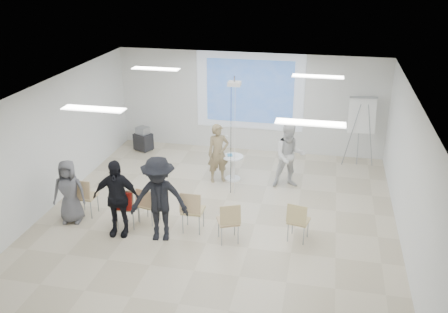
% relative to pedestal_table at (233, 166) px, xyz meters
% --- Properties ---
extents(floor, '(8.00, 9.00, 0.10)m').
position_rel_pedestal_table_xyz_m(floor, '(0.06, -2.23, -0.44)').
color(floor, beige).
rests_on(floor, ground).
extents(ceiling, '(8.00, 9.00, 0.10)m').
position_rel_pedestal_table_xyz_m(ceiling, '(0.06, -2.23, 2.66)').
color(ceiling, white).
rests_on(ceiling, wall_back).
extents(wall_back, '(8.00, 0.10, 3.00)m').
position_rel_pedestal_table_xyz_m(wall_back, '(0.06, 2.32, 1.11)').
color(wall_back, silver).
rests_on(wall_back, floor).
extents(wall_left, '(0.10, 9.00, 3.00)m').
position_rel_pedestal_table_xyz_m(wall_left, '(-3.99, -2.23, 1.11)').
color(wall_left, silver).
rests_on(wall_left, floor).
extents(wall_right, '(0.10, 9.00, 3.00)m').
position_rel_pedestal_table_xyz_m(wall_right, '(4.11, -2.23, 1.11)').
color(wall_right, silver).
rests_on(wall_right, floor).
extents(projection_halo, '(3.20, 0.01, 2.30)m').
position_rel_pedestal_table_xyz_m(projection_halo, '(0.06, 2.25, 1.46)').
color(projection_halo, silver).
rests_on(projection_halo, wall_back).
extents(projection_image, '(2.60, 0.01, 1.90)m').
position_rel_pedestal_table_xyz_m(projection_image, '(0.06, 2.24, 1.46)').
color(projection_image, '#3665B9').
rests_on(projection_image, wall_back).
extents(pedestal_table, '(0.70, 0.70, 0.70)m').
position_rel_pedestal_table_xyz_m(pedestal_table, '(0.00, 0.00, 0.00)').
color(pedestal_table, white).
rests_on(pedestal_table, floor).
extents(player_left, '(0.79, 0.70, 1.79)m').
position_rel_pedestal_table_xyz_m(player_left, '(-0.36, -0.16, 0.51)').
color(player_left, '#8F7B58').
rests_on(player_left, floor).
extents(player_right, '(1.07, 0.95, 1.89)m').
position_rel_pedestal_table_xyz_m(player_right, '(1.49, -0.09, 0.56)').
color(player_right, white).
rests_on(player_right, floor).
extents(controller_left, '(0.08, 0.11, 0.04)m').
position_rel_pedestal_table_xyz_m(controller_left, '(-0.18, 0.09, 0.79)').
color(controller_left, silver).
rests_on(controller_left, player_left).
extents(controller_right, '(0.07, 0.12, 0.04)m').
position_rel_pedestal_table_xyz_m(controller_right, '(1.31, 0.16, 0.89)').
color(controller_right, silver).
rests_on(controller_right, player_right).
extents(chair_far_left, '(0.44, 0.48, 0.94)m').
position_rel_pedestal_table_xyz_m(chair_far_left, '(-2.93, -2.67, 0.17)').
color(chair_far_left, tan).
rests_on(chair_far_left, floor).
extents(chair_left_mid, '(0.48, 0.51, 0.96)m').
position_rel_pedestal_table_xyz_m(chair_left_mid, '(-1.81, -2.95, 0.18)').
color(chair_left_mid, tan).
rests_on(chair_left_mid, floor).
extents(chair_left_inner, '(0.50, 0.52, 0.87)m').
position_rel_pedestal_table_xyz_m(chair_left_inner, '(-1.42, -2.68, 0.13)').
color(chair_left_inner, tan).
rests_on(chair_left_inner, floor).
extents(chair_center, '(0.46, 0.49, 0.98)m').
position_rel_pedestal_table_xyz_m(chair_center, '(-0.34, -2.84, 0.19)').
color(chair_center, tan).
rests_on(chair_center, floor).
extents(chair_right_inner, '(0.58, 0.60, 0.93)m').
position_rel_pedestal_table_xyz_m(chair_right_inner, '(0.52, -3.10, 0.16)').
color(chair_right_inner, tan).
rests_on(chair_right_inner, floor).
extents(chair_right_far, '(0.50, 0.53, 0.90)m').
position_rel_pedestal_table_xyz_m(chair_right_far, '(1.91, -2.75, 0.15)').
color(chair_right_far, '#D1B679').
rests_on(chair_right_far, floor).
extents(red_jacket, '(0.43, 0.13, 0.41)m').
position_rel_pedestal_table_xyz_m(red_jacket, '(-1.82, -3.09, 0.33)').
color(red_jacket, '#A21B14').
rests_on(red_jacket, chair_left_mid).
extents(laptop, '(0.36, 0.30, 0.03)m').
position_rel_pedestal_table_xyz_m(laptop, '(-1.41, -2.59, 0.08)').
color(laptop, black).
rests_on(laptop, chair_left_inner).
extents(audience_left, '(1.20, 0.79, 1.98)m').
position_rel_pedestal_table_xyz_m(audience_left, '(-1.88, -3.24, 0.60)').
color(audience_left, black).
rests_on(audience_left, floor).
extents(audience_mid, '(1.47, 0.95, 2.12)m').
position_rel_pedestal_table_xyz_m(audience_mid, '(-0.93, -3.24, 0.67)').
color(audience_mid, black).
rests_on(audience_mid, floor).
extents(audience_outer, '(0.90, 0.69, 1.66)m').
position_rel_pedestal_table_xyz_m(audience_outer, '(-3.14, -2.94, 0.44)').
color(audience_outer, slate).
rests_on(audience_outer, floor).
extents(flipchart_easel, '(0.88, 0.67, 2.03)m').
position_rel_pedestal_table_xyz_m(flipchart_easel, '(3.30, 1.68, 1.11)').
color(flipchart_easel, gray).
rests_on(flipchart_easel, floor).
extents(av_cart, '(0.61, 0.56, 0.75)m').
position_rel_pedestal_table_xyz_m(av_cart, '(-3.10, 1.54, -0.04)').
color(av_cart, black).
rests_on(av_cart, floor).
extents(ceiling_projector, '(0.30, 0.25, 3.00)m').
position_rel_pedestal_table_xyz_m(ceiling_projector, '(0.16, -0.74, 2.30)').
color(ceiling_projector, white).
rests_on(ceiling_projector, ceiling).
extents(fluor_panel_nw, '(1.20, 0.30, 0.02)m').
position_rel_pedestal_table_xyz_m(fluor_panel_nw, '(-1.94, -0.23, 2.58)').
color(fluor_panel_nw, white).
rests_on(fluor_panel_nw, ceiling).
extents(fluor_panel_ne, '(1.20, 0.30, 0.02)m').
position_rel_pedestal_table_xyz_m(fluor_panel_ne, '(2.06, -0.23, 2.58)').
color(fluor_panel_ne, white).
rests_on(fluor_panel_ne, ceiling).
extents(fluor_panel_sw, '(1.20, 0.30, 0.02)m').
position_rel_pedestal_table_xyz_m(fluor_panel_sw, '(-1.94, -3.73, 2.58)').
color(fluor_panel_sw, white).
rests_on(fluor_panel_sw, ceiling).
extents(fluor_panel_se, '(1.20, 0.30, 0.02)m').
position_rel_pedestal_table_xyz_m(fluor_panel_se, '(2.06, -3.73, 2.58)').
color(fluor_panel_se, white).
rests_on(fluor_panel_se, ceiling).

